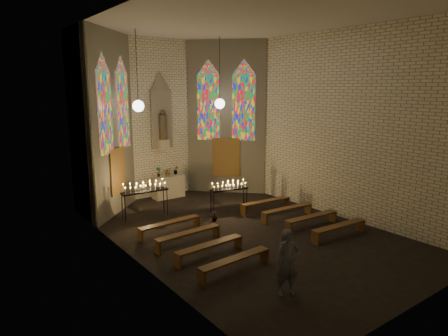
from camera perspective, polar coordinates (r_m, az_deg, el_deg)
The scene contains 18 objects.
floor at distance 13.97m, azimuth 2.96°, elevation -9.07°, with size 12.00×12.00×0.00m, color black.
room at distance 15.88m, azimuth -4.67°, elevation 7.15°, with size 8.22×12.43×7.00m.
altar at distance 18.18m, azimuth -7.96°, elevation -2.66°, with size 1.40×0.60×1.00m, color beige.
flower_vase_left at distance 17.91m, azimuth -9.36°, elevation -0.56°, with size 0.23×0.16×0.44m, color #4C723F.
flower_vase_center at distance 17.92m, azimuth -8.04°, elevation -0.59°, with size 0.35×0.30×0.39m, color #4C723F.
flower_vase_right at distance 18.31m, azimuth -6.88°, elevation -0.29°, with size 0.22×0.17×0.39m, color #4C723F.
aisle_flower_pot at distance 14.94m, azimuth -1.38°, elevation -6.88°, with size 0.22×0.22×0.39m, color #4C723F.
votive_stand_left at distance 15.41m, azimuth -11.28°, elevation -2.92°, with size 1.82×0.54×1.32m.
votive_stand_right at distance 15.96m, azimuth 0.72°, elevation -2.76°, with size 1.60×0.69×1.14m.
pew_left_0 at distance 13.75m, azimuth -7.75°, elevation -7.93°, with size 2.28×0.44×0.44m.
pew_right_0 at distance 16.17m, azimuth 5.98°, elevation -4.92°, with size 2.28×0.44×0.44m.
pew_left_1 at distance 12.77m, azimuth -5.13°, elevation -9.42°, with size 2.28×0.44×0.44m.
pew_right_1 at distance 15.35m, azimuth 9.01°, elevation -5.90°, with size 2.28×0.44×0.44m.
pew_left_2 at distance 11.83m, azimuth -2.06°, elevation -11.12°, with size 2.28×0.44×0.44m.
pew_right_2 at distance 14.57m, azimuth 12.38°, elevation -6.97°, with size 2.28×0.44×0.44m.
pew_left_3 at distance 10.94m, azimuth 1.58°, elevation -13.06°, with size 2.28×0.44×0.44m.
pew_right_3 at distance 13.86m, azimuth 16.12°, elevation -8.13°, with size 2.28×0.44×0.44m.
visitor at distance 9.82m, azimuth 9.10°, elevation -13.20°, with size 0.60×0.39×1.64m, color #4F4F5A.
Camera 1 is at (-8.31, -10.11, 4.89)m, focal length 32.00 mm.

